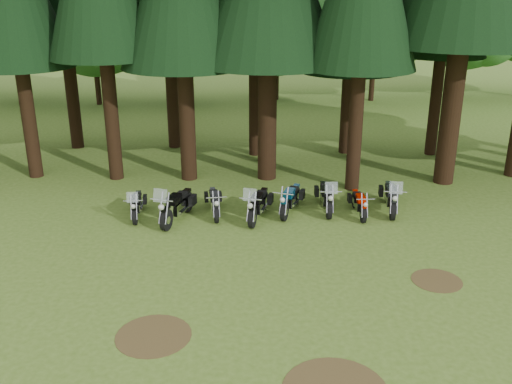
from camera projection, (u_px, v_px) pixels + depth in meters
ground at (276, 291)px, 15.33m from camera, size 120.00×120.00×0.00m
decid_1 at (13, 14)px, 37.20m from camera, size 7.91×7.69×9.88m
decid_2 at (96, 29)px, 36.67m from camera, size 6.72×6.53×8.40m
decid_3 at (186, 35)px, 37.24m from camera, size 6.12×5.95×7.65m
decid_4 at (281, 36)px, 38.51m from camera, size 5.93×5.76×7.41m
decid_5 at (384, 7)px, 37.40m from camera, size 8.45×8.21×10.56m
decid_6 at (474, 22)px, 39.08m from camera, size 7.06×6.86×8.82m
dirt_patch_0 at (154, 336)px, 13.41m from camera, size 1.80×1.80×0.01m
dirt_patch_1 at (437, 280)px, 15.87m from camera, size 1.40×1.40×0.01m
motorcycle_0 at (137, 205)px, 20.03m from camera, size 0.44×2.04×1.28m
motorcycle_1 at (177, 207)px, 19.67m from camera, size 1.07×2.47×1.58m
motorcycle_2 at (214, 203)px, 20.24m from camera, size 0.42×2.11×0.86m
motorcycle_3 at (258, 205)px, 19.86m from camera, size 0.92×2.38×1.51m
motorcycle_4 at (291, 200)px, 20.42m from camera, size 0.89×2.19×0.92m
motorcycle_5 at (326, 198)px, 20.58m from camera, size 0.44×2.32×1.47m
motorcycle_6 at (359, 204)px, 20.21m from camera, size 0.29×1.97×0.80m
motorcycle_7 at (391, 198)px, 20.51m from camera, size 0.62×2.42×1.52m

